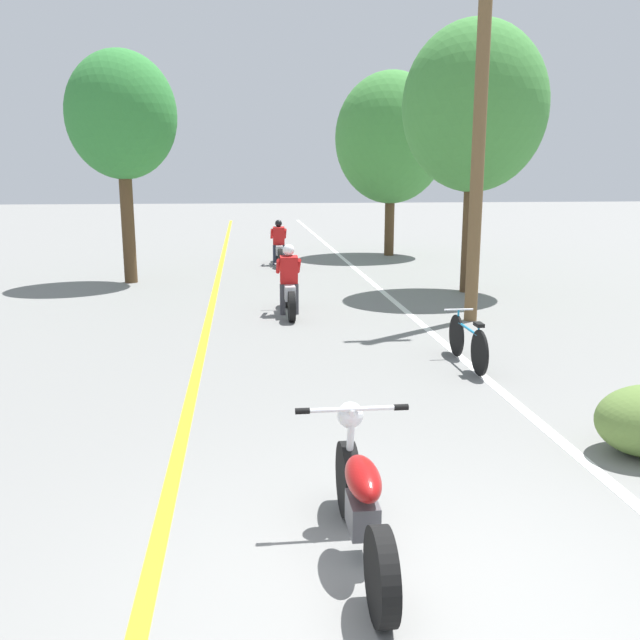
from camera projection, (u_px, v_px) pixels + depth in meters
The scene contains 11 objects.
ground_plane at pixel (412, 613), 4.28m from camera, with size 120.00×120.00×0.00m, color slate.
lane_stripe_center at pixel (216, 288), 16.36m from camera, with size 0.14×48.00×0.01m, color yellow.
lane_stripe_edge at pixel (375, 285), 16.79m from camera, with size 0.14×48.00×0.01m, color white.
utility_pole at pixel (480, 126), 12.05m from camera, with size 1.10×0.24×6.91m.
roadside_tree_right_near at pixel (475, 108), 15.01m from camera, with size 3.24×2.92×6.03m.
roadside_tree_right_far at pixel (391, 138), 22.13m from camera, with size 3.68×3.32×5.97m.
roadside_tree_left at pixel (122, 117), 16.38m from camera, with size 2.66×2.40×5.63m.
motorcycle_foreground at pixel (361, 502), 4.83m from camera, with size 0.87×1.97×0.99m.
motorcycle_rider_lead at pixel (289, 288), 13.26m from camera, with size 0.50×1.98×1.38m.
motorcycle_rider_far at pixel (279, 248), 20.46m from camera, with size 0.50×2.06×1.35m.
bicycle_parked at pixel (468, 342), 9.73m from camera, with size 0.44×1.66×0.74m.
Camera 1 is at (-1.01, -3.70, 2.72)m, focal length 38.00 mm.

